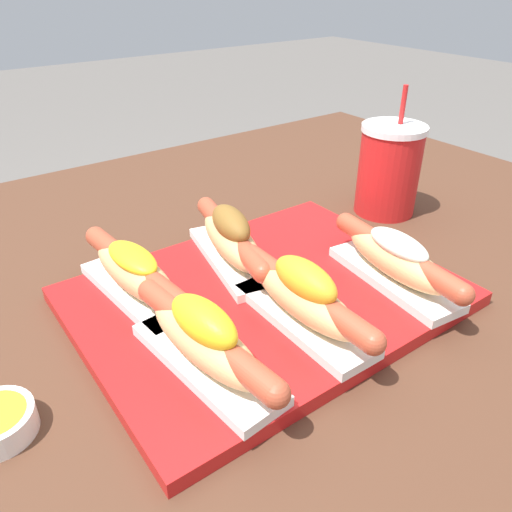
% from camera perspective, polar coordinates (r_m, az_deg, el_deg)
% --- Properties ---
extents(patio_table, '(1.45, 1.02, 0.69)m').
position_cam_1_polar(patio_table, '(0.94, -2.87, -19.09)').
color(patio_table, '#4C2D1E').
rests_on(patio_table, ground_plane).
extents(serving_tray, '(0.45, 0.34, 0.02)m').
position_cam_1_polar(serving_tray, '(0.63, 1.08, -4.61)').
color(serving_tray, red).
rests_on(serving_tray, patio_table).
extents(hot_dog_0, '(0.08, 0.23, 0.08)m').
position_cam_1_polar(hot_dog_0, '(0.49, -5.87, -9.56)').
color(hot_dog_0, white).
rests_on(hot_dog_0, serving_tray).
extents(hot_dog_1, '(0.06, 0.23, 0.08)m').
position_cam_1_polar(hot_dog_1, '(0.55, 5.52, -4.72)').
color(hot_dog_1, white).
rests_on(hot_dog_1, serving_tray).
extents(hot_dog_2, '(0.08, 0.23, 0.07)m').
position_cam_1_polar(hot_dog_2, '(0.64, 15.72, -0.39)').
color(hot_dog_2, white).
rests_on(hot_dog_2, serving_tray).
extents(hot_dog_3, '(0.08, 0.23, 0.06)m').
position_cam_1_polar(hot_dog_3, '(0.61, -13.70, -1.89)').
color(hot_dog_3, white).
rests_on(hot_dog_3, serving_tray).
extents(hot_dog_4, '(0.10, 0.22, 0.08)m').
position_cam_1_polar(hot_dog_4, '(0.66, -2.84, 1.93)').
color(hot_dog_4, white).
rests_on(hot_dog_4, serving_tray).
extents(drink_cup, '(0.10, 0.10, 0.21)m').
position_cam_1_polar(drink_cup, '(0.86, 14.94, 9.52)').
color(drink_cup, red).
rests_on(drink_cup, patio_table).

